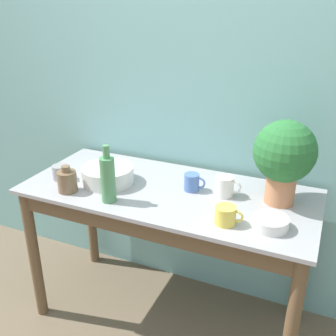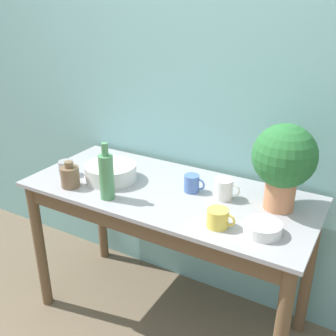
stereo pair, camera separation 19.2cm
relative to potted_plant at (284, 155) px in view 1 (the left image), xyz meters
name	(u,v)px [view 1 (the left image)]	position (x,y,z in m)	size (l,w,h in m)	color
wall_back	(196,98)	(-0.53, 0.29, 0.15)	(6.00, 0.05, 2.40)	#7AB2B2
counter_table	(166,219)	(-0.53, -0.12, -0.39)	(1.47, 0.65, 0.82)	brown
potted_plant	(284,155)	(0.00, 0.00, 0.00)	(0.28, 0.28, 0.40)	tan
bowl_wash_large	(108,175)	(-0.85, -0.14, -0.19)	(0.27, 0.27, 0.09)	silver
bottle_tall	(108,178)	(-0.74, -0.31, -0.12)	(0.07, 0.07, 0.28)	#4C8C59
bottle_short	(67,181)	(-0.98, -0.31, -0.18)	(0.10, 0.10, 0.14)	brown
mug_grey	(61,172)	(-1.10, -0.20, -0.20)	(0.11, 0.08, 0.08)	gray
mug_blue	(192,182)	(-0.42, -0.05, -0.19)	(0.11, 0.08, 0.09)	#4C70B7
mug_white	(225,186)	(-0.25, -0.04, -0.19)	(0.13, 0.09, 0.10)	white
mug_yellow	(226,215)	(-0.18, -0.29, -0.20)	(0.12, 0.09, 0.08)	#E5CC4C
bowl_small_enamel_white	(270,223)	(0.00, -0.25, -0.21)	(0.15, 0.15, 0.05)	silver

